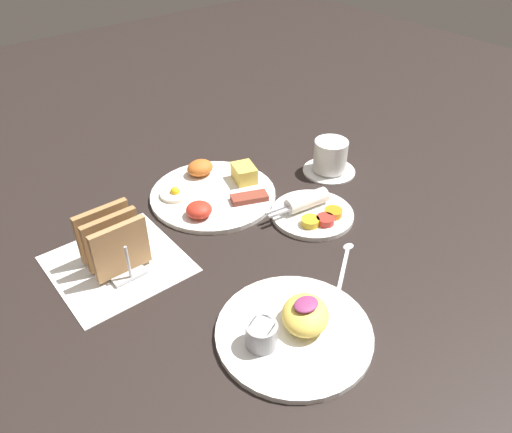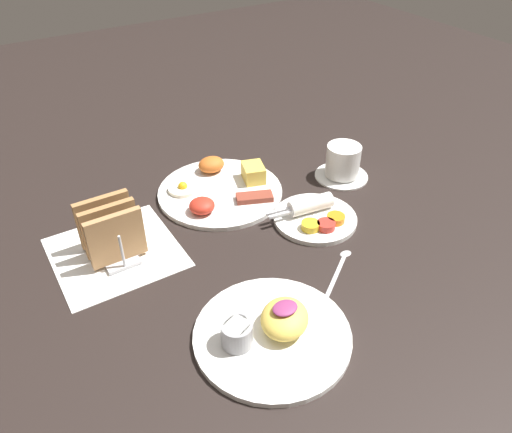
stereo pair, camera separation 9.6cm
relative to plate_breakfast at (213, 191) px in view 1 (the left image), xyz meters
name	(u,v)px [view 1 (the left image)]	position (x,y,z in m)	size (l,w,h in m)	color
ground_plane	(235,249)	(-0.07, -0.17, -0.01)	(3.00, 3.00, 0.00)	black
napkin_flat	(118,264)	(-0.26, -0.07, -0.01)	(0.22, 0.22, 0.00)	white
plate_breakfast	(213,191)	(0.00, 0.00, 0.00)	(0.27, 0.27, 0.05)	white
plate_condiments	(312,212)	(0.11, -0.19, 0.00)	(0.18, 0.17, 0.04)	white
plate_foreground	(294,328)	(-0.12, -0.39, 0.00)	(0.24, 0.24, 0.06)	white
toast_rack	(113,242)	(-0.26, -0.07, 0.04)	(0.10, 0.12, 0.10)	#B7B7BC
coffee_cup	(330,158)	(0.26, -0.09, 0.02)	(0.12, 0.12, 0.08)	white
teaspoon	(346,256)	(0.07, -0.32, -0.01)	(0.11, 0.08, 0.01)	silver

